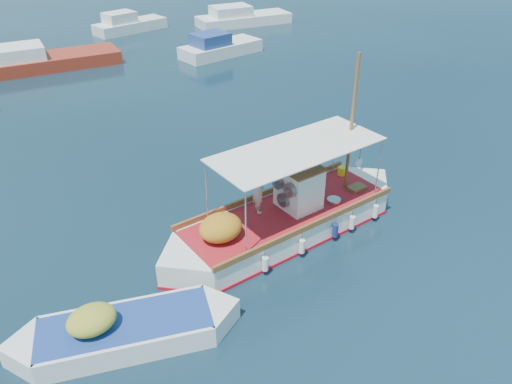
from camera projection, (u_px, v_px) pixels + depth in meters
ground at (282, 222)px, 17.15m from camera, size 160.00×160.00×0.00m
fishing_caique at (285, 220)px, 16.39m from camera, size 9.45×2.82×5.76m
dinghy at (124, 333)px, 12.48m from camera, size 5.59×2.91×1.44m
bg_boat_n at (32, 62)px, 31.36m from camera, size 10.33×3.89×1.80m
bg_boat_ne at (219, 48)px, 34.16m from camera, size 5.92×2.81×1.80m
bg_boat_e at (241, 19)px, 41.96m from camera, size 8.20×3.79×1.80m
bg_boat_far_n at (128, 25)px, 39.91m from camera, size 6.03×2.91×1.80m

